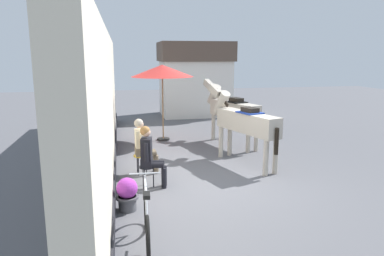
{
  "coord_description": "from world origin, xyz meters",
  "views": [
    {
      "loc": [
        -2.2,
        -7.81,
        2.9
      ],
      "look_at": [
        -0.4,
        1.2,
        1.05
      ],
      "focal_mm": 34.03,
      "sensor_mm": 36.0,
      "label": 1
    }
  ],
  "objects_px": {
    "flower_planter_near": "(127,194)",
    "seated_visitor_near": "(149,153)",
    "seated_visitor_far": "(143,143)",
    "saddled_horse_near": "(244,122)",
    "cafe_parasol": "(162,71)",
    "saddled_horse_far": "(232,110)",
    "leaning_bicycle": "(147,221)"
  },
  "relations": [
    {
      "from": "seated_visitor_far",
      "to": "saddled_horse_far",
      "type": "xyz_separation_m",
      "value": [
        3.05,
        2.48,
        0.38
      ]
    },
    {
      "from": "leaning_bicycle",
      "to": "flower_planter_near",
      "type": "bearing_deg",
      "value": 101.01
    },
    {
      "from": "saddled_horse_near",
      "to": "leaning_bicycle",
      "type": "xyz_separation_m",
      "value": [
        -2.89,
        -3.83,
        -0.76
      ]
    },
    {
      "from": "saddled_horse_far",
      "to": "flower_planter_near",
      "type": "xyz_separation_m",
      "value": [
        -3.49,
        -4.61,
        -0.82
      ]
    },
    {
      "from": "saddled_horse_near",
      "to": "leaning_bicycle",
      "type": "distance_m",
      "value": 4.86
    },
    {
      "from": "saddled_horse_near",
      "to": "cafe_parasol",
      "type": "relative_size",
      "value": 1.12
    },
    {
      "from": "seated_visitor_far",
      "to": "saddled_horse_near",
      "type": "relative_size",
      "value": 0.48
    },
    {
      "from": "flower_planter_near",
      "to": "leaning_bicycle",
      "type": "relative_size",
      "value": 0.36
    },
    {
      "from": "seated_visitor_near",
      "to": "flower_planter_near",
      "type": "bearing_deg",
      "value": -114.31
    },
    {
      "from": "seated_visitor_far",
      "to": "saddled_horse_near",
      "type": "bearing_deg",
      "value": 7.02
    },
    {
      "from": "flower_planter_near",
      "to": "cafe_parasol",
      "type": "relative_size",
      "value": 0.25
    },
    {
      "from": "saddled_horse_far",
      "to": "flower_planter_near",
      "type": "distance_m",
      "value": 5.84
    },
    {
      "from": "seated_visitor_near",
      "to": "saddled_horse_near",
      "type": "distance_m",
      "value": 2.96
    },
    {
      "from": "seated_visitor_far",
      "to": "leaning_bicycle",
      "type": "bearing_deg",
      "value": -92.89
    },
    {
      "from": "saddled_horse_near",
      "to": "flower_planter_near",
      "type": "bearing_deg",
      "value": -142.0
    },
    {
      "from": "saddled_horse_near",
      "to": "flower_planter_near",
      "type": "relative_size",
      "value": 4.51
    },
    {
      "from": "flower_planter_near",
      "to": "cafe_parasol",
      "type": "xyz_separation_m",
      "value": [
        1.37,
        5.66,
        2.03
      ]
    },
    {
      "from": "seated_visitor_far",
      "to": "cafe_parasol",
      "type": "relative_size",
      "value": 0.54
    },
    {
      "from": "saddled_horse_far",
      "to": "cafe_parasol",
      "type": "bearing_deg",
      "value": 153.65
    },
    {
      "from": "cafe_parasol",
      "to": "seated_visitor_near",
      "type": "bearing_deg",
      "value": -100.56
    },
    {
      "from": "seated_visitor_far",
      "to": "saddled_horse_far",
      "type": "bearing_deg",
      "value": 39.16
    },
    {
      "from": "seated_visitor_far",
      "to": "flower_planter_near",
      "type": "bearing_deg",
      "value": -101.71
    },
    {
      "from": "seated_visitor_far",
      "to": "cafe_parasol",
      "type": "xyz_separation_m",
      "value": [
        0.92,
        3.53,
        1.59
      ]
    },
    {
      "from": "seated_visitor_near",
      "to": "seated_visitor_far",
      "type": "xyz_separation_m",
      "value": [
        -0.09,
        0.96,
        0.0
      ]
    },
    {
      "from": "seated_visitor_near",
      "to": "seated_visitor_far",
      "type": "height_order",
      "value": "same"
    },
    {
      "from": "seated_visitor_near",
      "to": "seated_visitor_far",
      "type": "relative_size",
      "value": 1.0
    },
    {
      "from": "flower_planter_near",
      "to": "seated_visitor_near",
      "type": "bearing_deg",
      "value": 65.69
    },
    {
      "from": "seated_visitor_far",
      "to": "leaning_bicycle",
      "type": "height_order",
      "value": "seated_visitor_far"
    },
    {
      "from": "saddled_horse_near",
      "to": "saddled_horse_far",
      "type": "distance_m",
      "value": 2.17
    },
    {
      "from": "seated_visitor_near",
      "to": "saddled_horse_far",
      "type": "bearing_deg",
      "value": 49.32
    },
    {
      "from": "seated_visitor_near",
      "to": "leaning_bicycle",
      "type": "relative_size",
      "value": 0.79
    },
    {
      "from": "saddled_horse_near",
      "to": "flower_planter_near",
      "type": "xyz_separation_m",
      "value": [
        -3.16,
        -2.47,
        -0.82
      ]
    }
  ]
}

